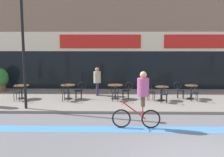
{
  "coord_description": "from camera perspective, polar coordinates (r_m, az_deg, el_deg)",
  "views": [
    {
      "loc": [
        -2.18,
        -6.47,
        3.06
      ],
      "look_at": [
        -2.44,
        6.42,
        1.28
      ],
      "focal_mm": 42.0,
      "sensor_mm": 36.0,
      "label": 1
    }
  ],
  "objects": [
    {
      "name": "sidewalk_slab",
      "position": [
        14.21,
        9.98,
        -4.46
      ],
      "size": [
        40.0,
        5.5,
        0.12
      ],
      "primitive_type": "cube",
      "color": "slate",
      "rests_on": "ground"
    },
    {
      "name": "storefront_facade",
      "position": [
        18.56,
        7.97,
        7.98
      ],
      "size": [
        40.0,
        4.06,
        6.29
      ],
      "color": "#7F6656",
      "rests_on": "ground"
    },
    {
      "name": "bike_lane_stripe",
      "position": [
        9.72,
        14.32,
        -10.74
      ],
      "size": [
        36.0,
        0.7,
        0.01
      ],
      "primitive_type": "cube",
      "color": "#3D7AB7",
      "rests_on": "ground"
    },
    {
      "name": "bistro_table_0",
      "position": [
        14.57,
        -19.09,
        -2.16
      ],
      "size": [
        0.79,
        0.79,
        0.71
      ],
      "color": "black",
      "rests_on": "sidewalk_slab"
    },
    {
      "name": "bistro_table_1",
      "position": [
        13.89,
        -9.55,
        -2.22
      ],
      "size": [
        0.76,
        0.76,
        0.74
      ],
      "color": "black",
      "rests_on": "sidewalk_slab"
    },
    {
      "name": "bistro_table_2",
      "position": [
        13.74,
        0.7,
        -2.23
      ],
      "size": [
        0.79,
        0.79,
        0.74
      ],
      "color": "black",
      "rests_on": "sidewalk_slab"
    },
    {
      "name": "bistro_table_3",
      "position": [
        13.61,
        10.82,
        -2.57
      ],
      "size": [
        0.68,
        0.68,
        0.72
      ],
      "color": "black",
      "rests_on": "sidewalk_slab"
    },
    {
      "name": "bistro_table_4",
      "position": [
        14.38,
        16.85,
        -2.23
      ],
      "size": [
        0.67,
        0.67,
        0.71
      ],
      "color": "black",
      "rests_on": "sidewalk_slab"
    },
    {
      "name": "cafe_chair_0_near",
      "position": [
        14.0,
        -19.99,
        -2.6
      ],
      "size": [
        0.43,
        0.59,
        0.9
      ],
      "rotation": [
        0.0,
        0.0,
        1.5
      ],
      "color": "black",
      "rests_on": "sidewalk_slab"
    },
    {
      "name": "cafe_chair_1_near",
      "position": [
        13.3,
        -10.08,
        -2.77
      ],
      "size": [
        0.45,
        0.6,
        0.9
      ],
      "rotation": [
        0.0,
        0.0,
        1.43
      ],
      "color": "black",
      "rests_on": "sidewalk_slab"
    },
    {
      "name": "cafe_chair_1_side",
      "position": [
        13.8,
        -6.99,
        -2.32
      ],
      "size": [
        0.58,
        0.41,
        0.9
      ],
      "rotation": [
        0.0,
        0.0,
        3.16
      ],
      "color": "black",
      "rests_on": "sidewalk_slab"
    },
    {
      "name": "cafe_chair_2_near",
      "position": [
        13.12,
        0.68,
        -2.79
      ],
      "size": [
        0.4,
        0.57,
        0.9
      ],
      "rotation": [
        0.0,
        0.0,
        1.57
      ],
      "color": "black",
      "rests_on": "sidewalk_slab"
    },
    {
      "name": "cafe_chair_2_side",
      "position": [
        13.75,
        3.31,
        -2.31
      ],
      "size": [
        0.59,
        0.43,
        0.9
      ],
      "rotation": [
        0.0,
        0.0,
        3.21
      ],
      "color": "black",
      "rests_on": "sidewalk_slab"
    },
    {
      "name": "cafe_chair_3_near",
      "position": [
        13.0,
        11.25,
        -3.04
      ],
      "size": [
        0.43,
        0.59,
        0.9
      ],
      "rotation": [
        0.0,
        0.0,
        1.5
      ],
      "color": "black",
      "rests_on": "sidewalk_slab"
    },
    {
      "name": "cafe_chair_3_side",
      "position": [
        13.51,
        8.21,
        -2.56
      ],
      "size": [
        0.6,
        0.45,
        0.9
      ],
      "rotation": [
        0.0,
        0.0,
        0.14
      ],
      "color": "black",
      "rests_on": "sidewalk_slab"
    },
    {
      "name": "cafe_chair_4_near",
      "position": [
        13.78,
        17.54,
        -2.64
      ],
      "size": [
        0.41,
        0.58,
        0.9
      ],
      "rotation": [
        0.0,
        0.0,
        1.54
      ],
      "color": "black",
      "rests_on": "sidewalk_slab"
    },
    {
      "name": "cafe_chair_4_side",
      "position": [
        14.23,
        14.42,
        -2.21
      ],
      "size": [
        0.59,
        0.44,
        0.9
      ],
      "rotation": [
        0.0,
        0.0,
        -0.11
      ],
      "color": "black",
      "rests_on": "sidewalk_slab"
    },
    {
      "name": "planter_pot",
      "position": [
        17.12,
        -23.15,
        -0.1
      ],
      "size": [
        0.95,
        0.95,
        1.41
      ],
      "color": "brown",
      "rests_on": "sidewalk_slab"
    },
    {
      "name": "lamp_post",
      "position": [
        12.12,
        -18.86,
        8.99
      ],
      "size": [
        0.26,
        0.26,
        5.72
      ],
      "color": "black",
      "rests_on": "sidewalk_slab"
    },
    {
      "name": "cyclist_0",
      "position": [
        9.36,
        6.35,
        -3.83
      ],
      "size": [
        1.74,
        0.49,
        2.06
      ],
      "rotation": [
        0.0,
        0.0,
        3.1
      ],
      "color": "black",
      "rests_on": "ground"
    },
    {
      "name": "pedestrian_near_end",
      "position": [
        14.58,
        -3.24,
        -0.08
      ],
      "size": [
        0.42,
        0.42,
        1.57
      ],
      "rotation": [
        0.0,
        0.0,
        0.04
      ],
      "color": "#382D47",
      "rests_on": "sidewalk_slab"
    }
  ]
}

